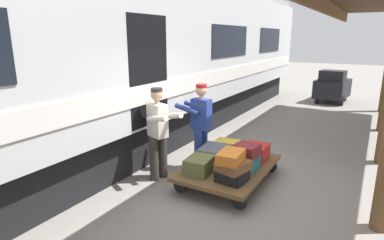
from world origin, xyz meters
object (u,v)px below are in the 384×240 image
suitcase_red_plastic (256,152)px  porter_in_overalls (200,124)px  train_car (91,62)px  suitcase_slate_roller (214,155)px  suitcase_olive_duffel (200,165)px  suitcase_teal_softside (245,162)px  porter_by_door (158,131)px  suitcase_maroon_trunk (246,151)px  luggage_cart (229,168)px  suitcase_orange_carryall (231,157)px  suitcase_black_hardshell (232,175)px  baggage_tug (332,87)px  suitcase_yellow_case (227,147)px  suitcase_brown_leather (233,166)px

suitcase_red_plastic → porter_in_overalls: (1.05, 0.29, 0.47)m
train_car → suitcase_slate_roller: 3.15m
suitcase_olive_duffel → suitcase_teal_softside: suitcase_olive_duffel is taller
suitcase_red_plastic → porter_by_door: (1.46, 1.09, 0.47)m
suitcase_teal_softside → porter_by_door: bearing=20.3°
suitcase_maroon_trunk → porter_in_overalls: bearing=-15.7°
luggage_cart → porter_by_door: 1.44m
train_car → suitcase_olive_duffel: 3.15m
suitcase_orange_carryall → suitcase_black_hardshell: bearing=-147.0°
baggage_tug → luggage_cart: bearing=86.2°
suitcase_yellow_case → luggage_cart: bearing=118.6°
suitcase_teal_softside → porter_by_door: (1.46, 0.54, 0.49)m
suitcase_black_hardshell → baggage_tug: bearing=-91.8°
suitcase_black_hardshell → train_car: bearing=-4.1°
suitcase_slate_roller → suitcase_brown_leather: bearing=138.4°
suitcase_teal_softside → suitcase_orange_carryall: size_ratio=1.06×
suitcase_maroon_trunk → porter_in_overalls: 1.15m
porter_in_overalls → porter_by_door: bearing=62.8°
suitcase_teal_softside → suitcase_maroon_trunk: size_ratio=1.41×
train_car → suitcase_red_plastic: train_car is taller
suitcase_slate_roller → baggage_tug: size_ratio=0.33×
porter_by_door → luggage_cart: bearing=-155.1°
suitcase_olive_duffel → suitcase_orange_carryall: bearing=178.2°
suitcase_brown_leather → baggage_tug: bearing=-91.8°
porter_by_door → suitcase_yellow_case: bearing=-128.2°
suitcase_yellow_case → suitcase_brown_leather: 1.25m
suitcase_olive_duffel → baggage_tug: bearing=-95.4°
luggage_cart → suitcase_maroon_trunk: (-0.33, 0.04, 0.40)m
porter_by_door → baggage_tug: bearing=-100.6°
suitcase_red_plastic → suitcase_brown_leather: (0.00, 1.09, 0.11)m
suitcase_black_hardshell → suitcase_yellow_case: 1.26m
porter_in_overalls → suitcase_yellow_case: bearing=-147.2°
suitcase_yellow_case → baggage_tug: (-0.89, -8.30, 0.19)m
suitcase_yellow_case → baggage_tug: 8.35m
suitcase_olive_duffel → porter_in_overalls: (0.45, -0.82, 0.47)m
baggage_tug → suitcase_yellow_case: bearing=83.9°
suitcase_teal_softside → suitcase_maroon_trunk: suitcase_maroon_trunk is taller
luggage_cart → suitcase_black_hardshell: suitcase_black_hardshell is taller
train_car → porter_by_door: (-1.83, 0.22, -1.14)m
suitcase_brown_leather → suitcase_red_plastic: bearing=-90.0°
suitcase_orange_carryall → suitcase_brown_leather: bearing=-128.1°
train_car → suitcase_slate_roller: train_car is taller
suitcase_teal_softside → suitcase_brown_leather: bearing=90.0°
suitcase_black_hardshell → suitcase_olive_duffel: suitcase_olive_duffel is taller
luggage_cart → suitcase_slate_roller: suitcase_slate_roller is taller
train_car → suitcase_slate_roller: size_ratio=34.97×
suitcase_red_plastic → suitcase_brown_leather: 1.09m
suitcase_brown_leather → baggage_tug: baggage_tug is taller
luggage_cart → suitcase_brown_leather: size_ratio=4.12×
suitcase_black_hardshell → suitcase_orange_carryall: size_ratio=0.86×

